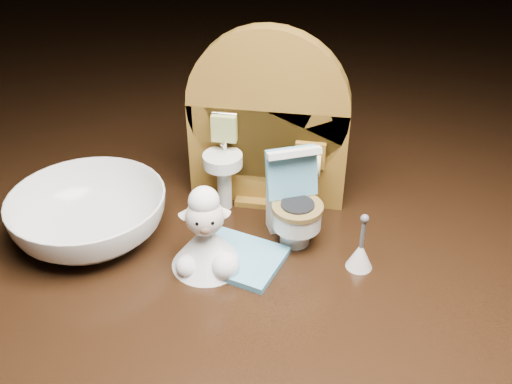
% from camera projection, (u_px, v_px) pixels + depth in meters
% --- Properties ---
extents(backdrop_panel, '(0.13, 0.05, 0.15)m').
position_uv_depth(backdrop_panel, '(266.00, 131.00, 0.46)').
color(backdrop_panel, brown).
rests_on(backdrop_panel, ground).
extents(toy_toilet, '(0.05, 0.05, 0.08)m').
position_uv_depth(toy_toilet, '(293.00, 207.00, 0.43)').
color(toy_toilet, white).
rests_on(toy_toilet, ground).
extents(bath_mat, '(0.08, 0.07, 0.00)m').
position_uv_depth(bath_mat, '(238.00, 258.00, 0.42)').
color(bath_mat, '#5CA5CA').
rests_on(bath_mat, ground).
extents(toilet_brush, '(0.02, 0.02, 0.05)m').
position_uv_depth(toilet_brush, '(360.00, 253.00, 0.41)').
color(toilet_brush, white).
rests_on(toilet_brush, ground).
extents(plush_lamb, '(0.05, 0.05, 0.07)m').
position_uv_depth(plush_lamb, '(207.00, 240.00, 0.41)').
color(plush_lamb, white).
rests_on(plush_lamb, ground).
extents(ceramic_bowl, '(0.15, 0.15, 0.04)m').
position_uv_depth(ceramic_bowl, '(89.00, 216.00, 0.44)').
color(ceramic_bowl, white).
rests_on(ceramic_bowl, ground).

